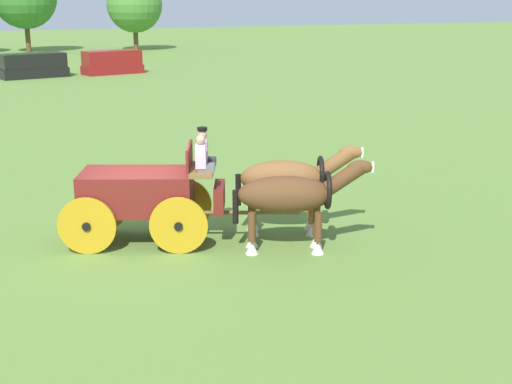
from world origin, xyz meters
TOP-DOWN VIEW (x-y plane):
  - ground_plane at (0.00, 0.00)m, footprint 220.00×220.00m
  - show_wagon at (0.16, -0.06)m, footprint 5.62×2.90m
  - draft_horse_near at (3.66, -0.71)m, footprint 3.04×1.62m
  - draft_horse_off at (3.20, -1.92)m, footprint 3.12×1.64m
  - parked_vehicle_c at (0.67, 37.73)m, footprint 5.02×2.96m
  - parked_vehicle_d at (6.44, 38.13)m, footprint 4.71×2.77m
  - tree_e at (13.14, 60.54)m, footprint 5.86×5.86m

SIDE VIEW (x-z plane):
  - ground_plane at x=0.00m, z-range 0.00..0.00m
  - parked_vehicle_c at x=0.67m, z-range -0.03..1.71m
  - parked_vehicle_d at x=6.44m, z-range -0.03..1.72m
  - show_wagon at x=0.16m, z-range -0.16..2.62m
  - draft_horse_off at x=3.20m, z-range 0.23..2.41m
  - draft_horse_near at x=3.66m, z-range 0.25..2.49m
  - tree_e at x=13.14m, z-range 0.90..8.59m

